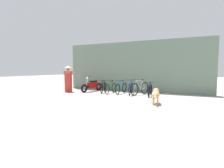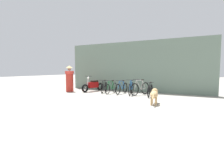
{
  "view_description": "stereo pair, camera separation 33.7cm",
  "coord_description": "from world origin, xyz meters",
  "px_view_note": "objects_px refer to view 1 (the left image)",
  "views": [
    {
      "loc": [
        3.65,
        -7.62,
        1.46
      ],
      "look_at": [
        -0.43,
        1.11,
        0.65
      ],
      "focal_mm": 28.0,
      "sensor_mm": 36.0,
      "label": 1
    },
    {
      "loc": [
        3.95,
        -7.47,
        1.46
      ],
      "look_at": [
        -0.43,
        1.11,
        0.65
      ],
      "focal_mm": 28.0,
      "sensor_mm": 36.0,
      "label": 2
    }
  ],
  "objects_px": {
    "bicycle_1": "(111,88)",
    "bicycle_5": "(150,90)",
    "bicycle_3": "(131,88)",
    "person_in_robes": "(68,79)",
    "bicycle_4": "(140,88)",
    "motorcycle": "(92,86)",
    "bicycle_0": "(103,87)",
    "bicycle_2": "(121,88)",
    "stray_dog": "(156,94)"
  },
  "relations": [
    {
      "from": "bicycle_1",
      "to": "bicycle_5",
      "type": "bearing_deg",
      "value": 89.58
    },
    {
      "from": "bicycle_2",
      "to": "bicycle_5",
      "type": "xyz_separation_m",
      "value": [
        1.79,
        -0.21,
        -0.01
      ]
    },
    {
      "from": "bicycle_5",
      "to": "motorcycle",
      "type": "distance_m",
      "value": 3.92
    },
    {
      "from": "bicycle_0",
      "to": "bicycle_3",
      "type": "distance_m",
      "value": 1.88
    },
    {
      "from": "bicycle_2",
      "to": "stray_dog",
      "type": "relative_size",
      "value": 1.37
    },
    {
      "from": "bicycle_2",
      "to": "motorcycle",
      "type": "relative_size",
      "value": 0.87
    },
    {
      "from": "bicycle_0",
      "to": "person_in_robes",
      "type": "relative_size",
      "value": 0.94
    },
    {
      "from": "person_in_robes",
      "to": "motorcycle",
      "type": "bearing_deg",
      "value": -107.94
    },
    {
      "from": "bicycle_5",
      "to": "person_in_robes",
      "type": "height_order",
      "value": "person_in_robes"
    },
    {
      "from": "bicycle_0",
      "to": "bicycle_3",
      "type": "height_order",
      "value": "bicycle_3"
    },
    {
      "from": "bicycle_0",
      "to": "stray_dog",
      "type": "xyz_separation_m",
      "value": [
        3.77,
        -2.39,
        0.09
      ]
    },
    {
      "from": "bicycle_1",
      "to": "person_in_robes",
      "type": "xyz_separation_m",
      "value": [
        -2.83,
        -0.48,
        0.52
      ]
    },
    {
      "from": "bicycle_0",
      "to": "bicycle_2",
      "type": "height_order",
      "value": "bicycle_2"
    },
    {
      "from": "bicycle_2",
      "to": "bicycle_3",
      "type": "xyz_separation_m",
      "value": [
        0.63,
        -0.07,
        0.03
      ]
    },
    {
      "from": "bicycle_0",
      "to": "bicycle_1",
      "type": "distance_m",
      "value": 0.69
    },
    {
      "from": "bicycle_3",
      "to": "bicycle_4",
      "type": "bearing_deg",
      "value": 78.24
    },
    {
      "from": "bicycle_4",
      "to": "motorcycle",
      "type": "distance_m",
      "value": 3.3
    },
    {
      "from": "bicycle_0",
      "to": "stray_dog",
      "type": "relative_size",
      "value": 1.33
    },
    {
      "from": "person_in_robes",
      "to": "bicycle_2",
      "type": "bearing_deg",
      "value": -126.4
    },
    {
      "from": "bicycle_2",
      "to": "bicycle_4",
      "type": "relative_size",
      "value": 1.04
    },
    {
      "from": "bicycle_5",
      "to": "motorcycle",
      "type": "height_order",
      "value": "motorcycle"
    },
    {
      "from": "bicycle_2",
      "to": "bicycle_4",
      "type": "distance_m",
      "value": 1.18
    },
    {
      "from": "bicycle_1",
      "to": "bicycle_5",
      "type": "xyz_separation_m",
      "value": [
        2.4,
        0.0,
        -0.01
      ]
    },
    {
      "from": "bicycle_4",
      "to": "stray_dog",
      "type": "height_order",
      "value": "bicycle_4"
    },
    {
      "from": "bicycle_0",
      "to": "bicycle_2",
      "type": "relative_size",
      "value": 0.97
    },
    {
      "from": "bicycle_3",
      "to": "motorcycle",
      "type": "height_order",
      "value": "motorcycle"
    },
    {
      "from": "motorcycle",
      "to": "bicycle_3",
      "type": "bearing_deg",
      "value": 99.33
    },
    {
      "from": "bicycle_3",
      "to": "bicycle_5",
      "type": "xyz_separation_m",
      "value": [
        1.16,
        -0.13,
        -0.04
      ]
    },
    {
      "from": "stray_dog",
      "to": "bicycle_3",
      "type": "bearing_deg",
      "value": 30.59
    },
    {
      "from": "motorcycle",
      "to": "bicycle_5",
      "type": "bearing_deg",
      "value": 98.28
    },
    {
      "from": "bicycle_3",
      "to": "stray_dog",
      "type": "xyz_separation_m",
      "value": [
        1.89,
        -2.26,
        0.06
      ]
    },
    {
      "from": "bicycle_4",
      "to": "bicycle_5",
      "type": "relative_size",
      "value": 0.98
    },
    {
      "from": "bicycle_0",
      "to": "bicycle_3",
      "type": "xyz_separation_m",
      "value": [
        1.88,
        -0.12,
        0.03
      ]
    },
    {
      "from": "bicycle_5",
      "to": "person_in_robes",
      "type": "distance_m",
      "value": 5.28
    },
    {
      "from": "bicycle_5",
      "to": "bicycle_2",
      "type": "bearing_deg",
      "value": -102.51
    },
    {
      "from": "bicycle_0",
      "to": "stray_dog",
      "type": "distance_m",
      "value": 4.46
    },
    {
      "from": "bicycle_4",
      "to": "bicycle_5",
      "type": "bearing_deg",
      "value": 97.93
    },
    {
      "from": "bicycle_2",
      "to": "bicycle_5",
      "type": "bearing_deg",
      "value": 84.85
    },
    {
      "from": "bicycle_2",
      "to": "bicycle_5",
      "type": "relative_size",
      "value": 1.02
    },
    {
      "from": "bicycle_3",
      "to": "person_in_robes",
      "type": "bearing_deg",
      "value": -93.08
    },
    {
      "from": "bicycle_1",
      "to": "bicycle_4",
      "type": "distance_m",
      "value": 1.79
    },
    {
      "from": "bicycle_1",
      "to": "bicycle_4",
      "type": "bearing_deg",
      "value": 93.77
    },
    {
      "from": "stray_dog",
      "to": "bicycle_0",
      "type": "bearing_deg",
      "value": 48.42
    },
    {
      "from": "bicycle_3",
      "to": "bicycle_2",
      "type": "bearing_deg",
      "value": -108.25
    },
    {
      "from": "bicycle_1",
      "to": "stray_dog",
      "type": "bearing_deg",
      "value": 55.33
    },
    {
      "from": "bicycle_2",
      "to": "bicycle_5",
      "type": "distance_m",
      "value": 1.8
    },
    {
      "from": "bicycle_4",
      "to": "person_in_robes",
      "type": "height_order",
      "value": "person_in_robes"
    },
    {
      "from": "bicycle_3",
      "to": "motorcycle",
      "type": "xyz_separation_m",
      "value": [
        -2.75,
        0.14,
        0.04
      ]
    },
    {
      "from": "bicycle_4",
      "to": "stray_dog",
      "type": "bearing_deg",
      "value": 50.64
    },
    {
      "from": "bicycle_5",
      "to": "bicycle_0",
      "type": "bearing_deg",
      "value": -100.74
    }
  ]
}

